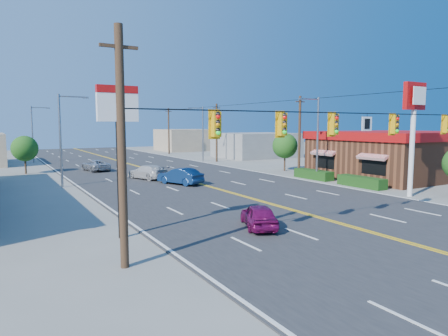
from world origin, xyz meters
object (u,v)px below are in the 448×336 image
kfc (395,154)px  car_magenta (259,217)px  pizza_hut_sign (118,129)px  car_white (147,172)px  kfc_pylon (414,116)px  car_blue (180,177)px  car_silver (96,166)px  signal_span (349,135)px

kfc → car_magenta: (-24.20, -9.92, -1.75)m
pizza_hut_sign → car_white: bearing=67.0°
pizza_hut_sign → car_magenta: (6.70, -1.92, -4.56)m
pizza_hut_sign → car_magenta: 8.32m
kfc_pylon → car_blue: 19.64m
kfc → car_blue: bearing=164.2°
kfc → car_white: bearing=154.4°
car_white → kfc_pylon: bearing=108.0°
kfc → car_silver: kfc is taller
kfc → car_white: 25.40m
kfc → car_silver: bearing=141.2°
kfc_pylon → car_blue: size_ratio=1.91×
signal_span → kfc: (20.02, 12.00, -2.51)m
kfc → car_blue: 22.42m
kfc_pylon → car_white: (-13.96, 18.94, -5.35)m
car_blue → car_white: size_ratio=0.93×
kfc_pylon → car_magenta: kfc_pylon is taller
pizza_hut_sign → car_white: size_ratio=1.43×
car_magenta → kfc_pylon: bearing=-149.6°
kfc_pylon → pizza_hut_sign: kfc_pylon is taller
car_magenta → kfc: bearing=-134.4°
car_magenta → car_blue: 16.22m
kfc_pylon → car_silver: size_ratio=1.82×
signal_span → kfc: bearing=30.9°
car_magenta → car_blue: car_blue is taller
car_silver → signal_span: bearing=93.0°
car_magenta → car_silver: 30.60m
kfc → car_blue: (-21.52, 6.08, -1.65)m
car_blue → car_white: car_blue is taller
signal_span → kfc_pylon: size_ratio=2.86×
signal_span → pizza_hut_sign: (-10.88, 4.00, 0.30)m
kfc → car_silver: (-25.71, 20.65, -1.73)m
car_magenta → pizza_hut_sign: bearing=7.3°
car_white → pizza_hut_sign: bearing=48.6°
pizza_hut_sign → car_magenta: bearing=-16.0°
car_white → car_blue: bearing=87.1°
signal_span → car_magenta: bearing=153.5°
pizza_hut_sign → car_silver: 29.47m
signal_span → car_blue: signal_span is taller
signal_span → kfc_pylon: (11.12, 4.00, 1.16)m
car_magenta → car_white: bearing=-70.4°
pizza_hut_sign → car_blue: size_ratio=1.54×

